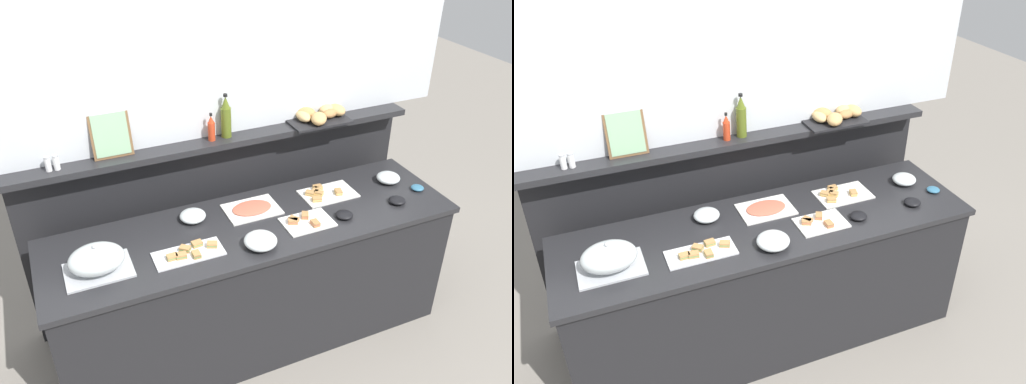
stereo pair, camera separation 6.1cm
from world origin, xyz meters
TOP-DOWN VIEW (x-y plane):
  - ground_plane at (0.00, 0.60)m, footprint 12.00×12.00m
  - buffet_counter at (0.00, 0.00)m, footprint 2.44×0.70m
  - back_ledge_unit at (0.00, 0.52)m, footprint 2.58×0.22m
  - upper_wall_panel at (0.00, 0.55)m, footprint 3.18×0.08m
  - sandwich_platter_rear at (0.28, -0.11)m, footprint 0.29×0.20m
  - sandwich_platter_side at (0.54, 0.11)m, footprint 0.34×0.22m
  - sandwich_platter_front at (-0.43, -0.13)m, footprint 0.38×0.17m
  - cold_cuts_platter at (0.05, 0.14)m, footprint 0.33×0.24m
  - serving_cloche at (-0.90, -0.07)m, footprint 0.34×0.24m
  - glass_bowl_large at (1.00, 0.09)m, footprint 0.15×0.15m
  - glass_bowl_medium at (-0.05, -0.21)m, footprint 0.18×0.18m
  - glass_bowl_small at (-0.31, 0.18)m, footprint 0.15×0.15m
  - condiment_bowl_dark at (0.90, -0.15)m, footprint 0.10×0.10m
  - condiment_bowl_red at (0.52, -0.15)m, footprint 0.10×0.10m
  - condiment_bowl_teal at (1.11, -0.07)m, footprint 0.08×0.08m
  - olive_oil_bottle at (0.02, 0.47)m, footprint 0.06×0.06m
  - hot_sauce_bottle at (-0.08, 0.45)m, footprint 0.04×0.04m
  - salt_shaker at (-1.03, 0.45)m, footprint 0.03×0.03m
  - pepper_shaker at (-0.98, 0.45)m, footprint 0.03×0.03m
  - bread_basket at (0.66, 0.45)m, footprint 0.40×0.29m
  - framed_picture at (-0.67, 0.49)m, footprint 0.23×0.07m

SIDE VIEW (x-z plane):
  - ground_plane at x=0.00m, z-range 0.00..0.00m
  - buffet_counter at x=0.00m, z-range 0.00..0.90m
  - back_ledge_unit at x=0.00m, z-range 0.03..1.28m
  - cold_cuts_platter at x=0.05m, z-range 0.89..0.92m
  - sandwich_platter_rear at x=0.28m, z-range 0.89..0.92m
  - sandwich_platter_side at x=0.54m, z-range 0.89..0.92m
  - sandwich_platter_front at x=-0.43m, z-range 0.89..0.93m
  - condiment_bowl_teal at x=1.11m, z-range 0.90..0.92m
  - condiment_bowl_red at x=0.52m, z-range 0.90..0.93m
  - condiment_bowl_dark at x=0.90m, z-range 0.90..0.93m
  - glass_bowl_large at x=1.00m, z-range 0.89..0.95m
  - glass_bowl_small at x=-0.31m, z-range 0.89..0.95m
  - glass_bowl_medium at x=-0.05m, z-range 0.89..0.97m
  - serving_cloche at x=-0.90m, z-range 0.88..1.05m
  - bread_basket at x=0.66m, z-range 1.24..1.33m
  - salt_shaker at x=-1.03m, z-range 1.25..1.34m
  - pepper_shaker at x=-0.98m, z-range 1.25..1.34m
  - hot_sauce_bottle at x=-0.08m, z-range 1.24..1.41m
  - olive_oil_bottle at x=0.02m, z-range 1.23..1.51m
  - framed_picture at x=-0.67m, z-range 1.25..1.52m
  - upper_wall_panel at x=0.00m, z-range 1.25..2.60m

